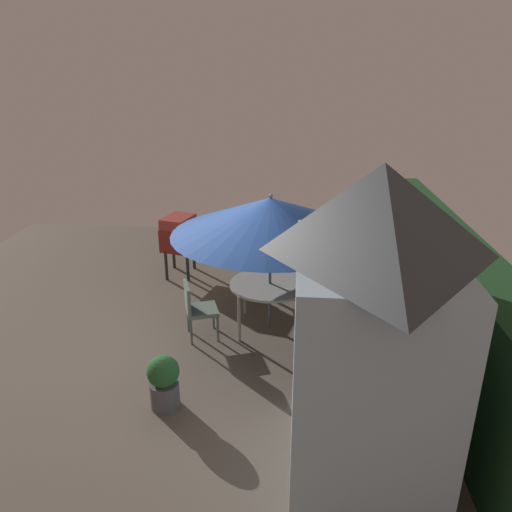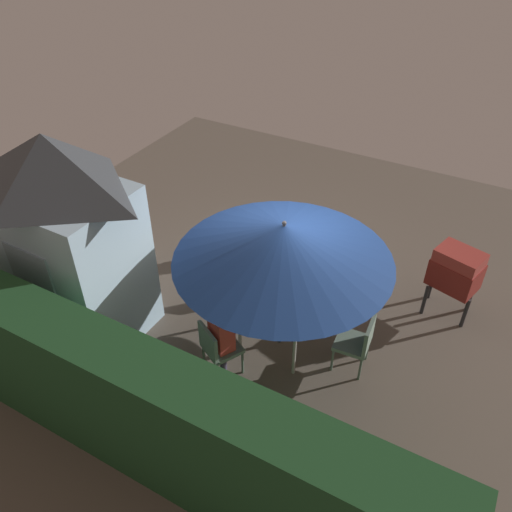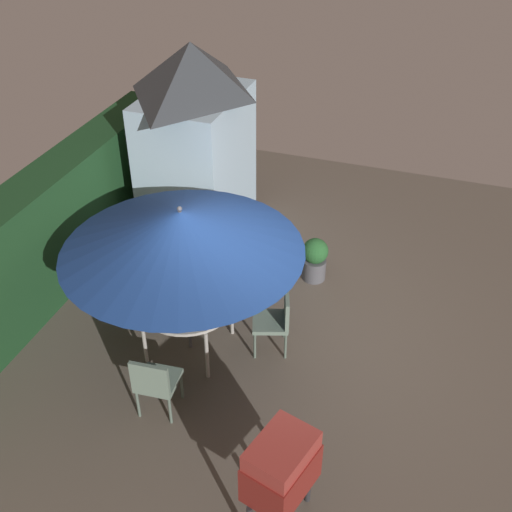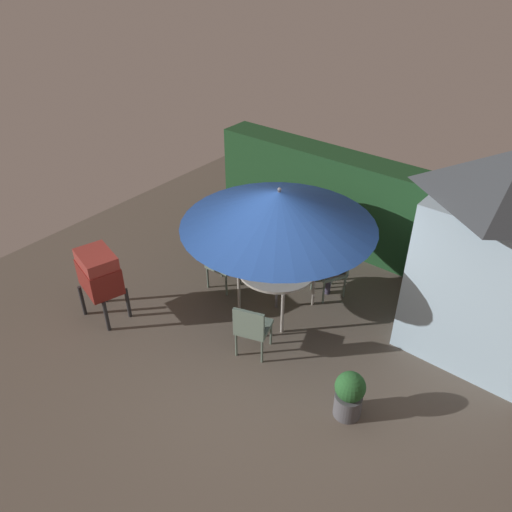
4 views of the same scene
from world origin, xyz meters
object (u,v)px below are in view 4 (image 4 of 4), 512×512
chair_far_side (219,259)px  patio_umbrella (279,208)px  patio_table (277,272)px  bbq_grill (99,273)px  potted_plant_by_shed (349,394)px  garden_shed (494,257)px  chair_near_shed (334,267)px  person_in_red (331,255)px  chair_toward_hedge (252,327)px

chair_far_side → patio_umbrella: bearing=4.8°
patio_table → bbq_grill: bearing=-137.2°
bbq_grill → potted_plant_by_shed: 4.14m
garden_shed → patio_umbrella: garden_shed is taller
garden_shed → chair_near_shed: (-2.30, -0.12, -1.10)m
potted_plant_by_shed → bbq_grill: bearing=-170.2°
chair_far_side → person_in_red: person_in_red is taller
garden_shed → potted_plant_by_shed: size_ratio=4.53×
potted_plant_by_shed → person_in_red: size_ratio=0.56×
bbq_grill → chair_near_shed: size_ratio=1.33×
chair_far_side → person_in_red: 1.90m
potted_plant_by_shed → chair_far_side: bearing=161.2°
person_in_red → patio_table: bearing=-118.5°
patio_umbrella → chair_far_side: size_ratio=3.28×
patio_umbrella → chair_near_shed: 1.71m
garden_shed → patio_umbrella: size_ratio=1.07×
patio_umbrella → chair_toward_hedge: patio_umbrella is taller
chair_far_side → potted_plant_by_shed: 3.36m
patio_table → chair_near_shed: 1.08m
chair_far_side → chair_toward_hedge: bearing=-33.2°
chair_far_side → potted_plant_by_shed: chair_far_side is taller
patio_table → chair_toward_hedge: bearing=-71.6°
potted_plant_by_shed → chair_near_shed: bearing=125.7°
patio_table → bbq_grill: 2.77m
chair_near_shed → potted_plant_by_shed: chair_near_shed is taller
patio_table → garden_shed: bearing=20.5°
patio_table → bbq_grill: size_ratio=1.03×
person_in_red → chair_toward_hedge: bearing=-93.0°
chair_toward_hedge → potted_plant_by_shed: (1.66, -0.09, -0.16)m
patio_table → potted_plant_by_shed: patio_table is taller
patio_table → potted_plant_by_shed: (2.02, -1.18, -0.36)m
patio_table → chair_near_shed: (0.51, 0.93, -0.20)m
patio_umbrella → potted_plant_by_shed: (2.02, -1.18, -1.49)m
chair_toward_hedge → person_in_red: person_in_red is taller
chair_far_side → garden_shed: bearing=16.2°
garden_shed → chair_near_shed: 2.56m
person_in_red → bbq_grill: bearing=-132.4°
patio_umbrella → chair_near_shed: size_ratio=3.28×
bbq_grill → person_in_red: person_in_red is taller
garden_shed → person_in_red: size_ratio=2.52×
chair_toward_hedge → person_in_red: size_ratio=0.71×
garden_shed → chair_toward_hedge: garden_shed is taller
garden_shed → bbq_grill: 5.71m
chair_near_shed → patio_table: bearing=-118.5°
person_in_red → patio_umbrella: bearing=-118.5°
bbq_grill → chair_far_side: bearing=64.0°
bbq_grill → chair_toward_hedge: 2.54m
patio_table → chair_far_side: (-1.16, -0.10, -0.20)m
garden_shed → chair_toward_hedge: 3.43m
person_in_red → potted_plant_by_shed: bearing=-52.6°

